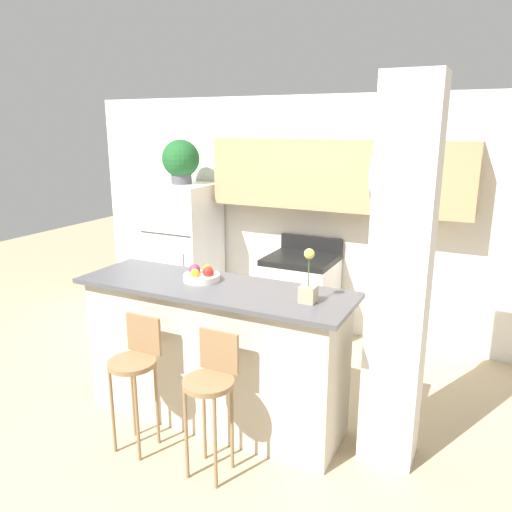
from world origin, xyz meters
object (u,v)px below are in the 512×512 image
Objects in this scene: stove_range at (300,297)px; potted_plant_on_fridge at (181,160)px; refrigerator at (184,253)px; fruit_bowl at (202,275)px; trash_bin at (217,316)px; bar_stool_right at (211,384)px; orchid_vase at (308,286)px; bar_stool_left at (136,365)px.

potted_plant_on_fridge reaches higher than stove_range.
refrigerator is 1.50× the size of stove_range.
fruit_bowl reaches higher than stove_range.
trash_bin is (0.57, -0.25, -1.67)m from potted_plant_on_fridge.
potted_plant_on_fridge is 1.76× the size of fruit_bowl.
stove_range is 2.82× the size of trash_bin.
refrigerator is 1.67× the size of bar_stool_right.
stove_range is 2.90× the size of orchid_vase.
refrigerator is 1.06m from potted_plant_on_fridge.
orchid_vase is at bearing 48.94° from bar_stool_right.
bar_stool_left is 2.10m from trash_bin.
fruit_bowl is (-0.44, 0.61, 0.51)m from bar_stool_right.
trash_bin is (0.57, -0.25, -0.61)m from refrigerator.
refrigerator is 4.33× the size of orchid_vase.
refrigerator is at bearing 141.74° from orchid_vase.
potted_plant_on_fridge is at bearing 156.67° from trash_bin.
fruit_bowl is (1.28, -1.62, 0.34)m from refrigerator.
bar_stool_left is 2.52× the size of trash_bin.
refrigerator is 2.09m from fruit_bowl.
bar_stool_right is (1.72, -2.23, -0.17)m from refrigerator.
bar_stool_left is 2.78m from potted_plant_on_fridge.
refrigerator is at bearing 128.22° from fruit_bowl.
bar_stool_right is at bearing -52.36° from potted_plant_on_fridge.
stove_range is at bearing 96.92° from bar_stool_right.
stove_range is 0.96m from trash_bin.
fruit_bowl is (-0.17, -1.66, 0.68)m from stove_range.
potted_plant_on_fridge is 2.84m from orchid_vase.
potted_plant_on_fridge reaches higher than refrigerator.
potted_plant_on_fridge is (-1.72, 2.23, 1.23)m from bar_stool_right.
stove_range is 1.12× the size of bar_stool_right.
potted_plant_on_fridge reaches higher than trash_bin.
refrigerator is at bearing -63.61° from potted_plant_on_fridge.
orchid_vase is 0.90m from fruit_bowl.
orchid_vase is at bearing -67.42° from stove_range.
orchid_vase reaches higher than bar_stool_right.
refrigerator reaches higher than orchid_vase.
stove_range is 1.80m from fruit_bowl.
orchid_vase is (1.06, 0.52, 0.58)m from bar_stool_left.
bar_stool_right is (0.27, -2.27, 0.17)m from stove_range.
refrigerator is 2.50m from bar_stool_left.
potted_plant_on_fridge is at bearing 141.74° from orchid_vase.
fruit_bowl is 0.73× the size of trash_bin.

